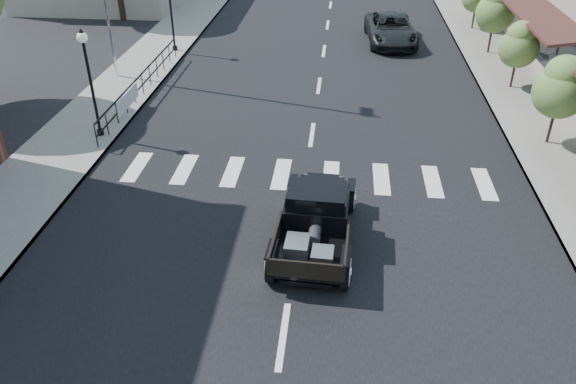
{
  "coord_description": "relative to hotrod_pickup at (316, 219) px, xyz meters",
  "views": [
    {
      "loc": [
        0.96,
        -11.63,
        9.01
      ],
      "look_at": [
        -0.32,
        1.33,
        1.0
      ],
      "focal_mm": 35.0,
      "sensor_mm": 36.0,
      "label": 1
    }
  ],
  "objects": [
    {
      "name": "lamp_post_b",
      "position": [
        -8.09,
        5.59,
        1.26
      ],
      "size": [
        0.36,
        0.36,
        3.83
      ],
      "primitive_type": null,
      "color": "black",
      "rests_on": "sidewalk_left"
    },
    {
      "name": "second_car",
      "position": [
        2.99,
        18.4,
        -0.07
      ],
      "size": [
        2.81,
        5.44,
        1.47
      ],
      "primitive_type": "imported",
      "rotation": [
        0.0,
        0.0,
        0.07
      ],
      "color": "black",
      "rests_on": "ground"
    },
    {
      "name": "lamp_post_c",
      "position": [
        -8.09,
        15.59,
        1.26
      ],
      "size": [
        0.36,
        0.36,
        3.83
      ],
      "primitive_type": null,
      "color": "black",
      "rests_on": "sidewalk_left"
    },
    {
      "name": "road",
      "position": [
        -0.49,
        14.59,
        -0.79
      ],
      "size": [
        14.0,
        80.0,
        0.02
      ],
      "primitive_type": "cube",
      "color": "black",
      "rests_on": "ground"
    },
    {
      "name": "small_tree_b",
      "position": [
        7.81,
        6.56,
        0.85
      ],
      "size": [
        1.8,
        1.8,
        3.0
      ],
      "primitive_type": null,
      "color": "#547033",
      "rests_on": "sidewalk_right"
    },
    {
      "name": "sidewalk_left",
      "position": [
        -8.99,
        14.59,
        -0.73
      ],
      "size": [
        3.0,
        80.0,
        0.15
      ],
      "primitive_type": "cube",
      "color": "#99968B",
      "rests_on": "ground"
    },
    {
      "name": "sidewalk_right",
      "position": [
        8.01,
        14.59,
        -0.73
      ],
      "size": [
        3.0,
        80.0,
        0.15
      ],
      "primitive_type": "cube",
      "color": "gray",
      "rests_on": "ground"
    },
    {
      "name": "small_tree_e",
      "position": [
        7.81,
        21.26,
        0.73
      ],
      "size": [
        1.66,
        1.66,
        2.76
      ],
      "primitive_type": null,
      "color": "#547033",
      "rests_on": "sidewalk_right"
    },
    {
      "name": "road_markings",
      "position": [
        -0.49,
        9.59,
        -0.8
      ],
      "size": [
        12.0,
        60.0,
        0.06
      ],
      "primitive_type": null,
      "color": "silver",
      "rests_on": "ground"
    },
    {
      "name": "ground",
      "position": [
        -0.49,
        -0.41,
        -0.8
      ],
      "size": [
        120.0,
        120.0,
        0.0
      ],
      "primitive_type": "plane",
      "color": "black",
      "rests_on": "ground"
    },
    {
      "name": "small_tree_d",
      "position": [
        7.81,
        16.78,
        0.92
      ],
      "size": [
        1.88,
        1.88,
        3.14
      ],
      "primitive_type": null,
      "color": "#547033",
      "rests_on": "sidewalk_right"
    },
    {
      "name": "hotrod_pickup",
      "position": [
        0.0,
        0.0,
        0.0
      ],
      "size": [
        2.37,
        4.71,
        1.6
      ],
      "primitive_type": null,
      "rotation": [
        0.0,
        0.0,
        -0.05
      ],
      "color": "black",
      "rests_on": "ground"
    },
    {
      "name": "banner",
      "position": [
        -7.71,
        7.59,
        -0.35
      ],
      "size": [
        0.04,
        2.2,
        0.6
      ],
      "primitive_type": null,
      "color": "silver",
      "rests_on": "sidewalk_left"
    },
    {
      "name": "small_tree_c",
      "position": [
        7.81,
        11.95,
        0.71
      ],
      "size": [
        1.64,
        1.64,
        2.73
      ],
      "primitive_type": null,
      "color": "#547033",
      "rests_on": "sidewalk_right"
    },
    {
      "name": "railing",
      "position": [
        -7.79,
        9.59,
        -0.15
      ],
      "size": [
        0.08,
        10.0,
        1.0
      ],
      "primitive_type": null,
      "color": "black",
      "rests_on": "sidewalk_left"
    }
  ]
}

